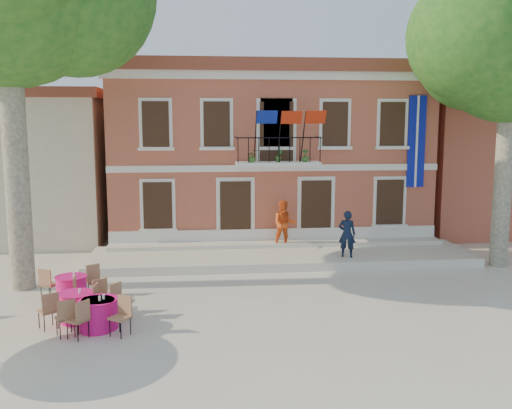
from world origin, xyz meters
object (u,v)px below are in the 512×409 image
(pedestrian_orange, at_px, (284,224))
(cafe_table_3, at_px, (71,288))
(plane_tree_east, at_px, (512,47))
(cafe_table_1, at_px, (101,312))
(pedestrian_navy, at_px, (347,234))
(cafe_table_0, at_px, (77,306))
(cafe_table_4, at_px, (97,314))

(pedestrian_orange, xyz_separation_m, cafe_table_3, (-6.89, -5.12, -0.78))
(plane_tree_east, distance_m, cafe_table_1, 15.71)
(plane_tree_east, xyz_separation_m, pedestrian_navy, (-5.38, 0.61, -6.44))
(pedestrian_orange, height_order, cafe_table_0, pedestrian_orange)
(pedestrian_navy, relative_size, pedestrian_orange, 0.92)
(plane_tree_east, bearing_deg, pedestrian_navy, 173.48)
(plane_tree_east, relative_size, cafe_table_1, 5.67)
(cafe_table_0, bearing_deg, pedestrian_orange, 46.40)
(pedestrian_navy, distance_m, cafe_table_0, 9.79)
(pedestrian_orange, xyz_separation_m, cafe_table_0, (-6.41, -6.74, -0.79))
(pedestrian_navy, distance_m, cafe_table_3, 9.51)
(cafe_table_0, distance_m, cafe_table_3, 1.69)
(pedestrian_navy, relative_size, cafe_table_1, 0.92)
(plane_tree_east, xyz_separation_m, cafe_table_0, (-13.78, -4.35, -7.16))
(pedestrian_navy, relative_size, cafe_table_0, 0.93)
(plane_tree_east, height_order, pedestrian_navy, plane_tree_east)
(pedestrian_navy, height_order, cafe_table_1, pedestrian_navy)
(pedestrian_orange, bearing_deg, cafe_table_3, -139.16)
(cafe_table_1, distance_m, cafe_table_4, 0.14)
(plane_tree_east, relative_size, cafe_table_0, 5.70)
(cafe_table_0, relative_size, cafe_table_3, 0.97)
(pedestrian_orange, xyz_separation_m, cafe_table_4, (-5.80, -7.42, -0.78))
(pedestrian_navy, relative_size, cafe_table_4, 0.90)
(cafe_table_4, bearing_deg, cafe_table_1, 56.42)
(pedestrian_navy, bearing_deg, cafe_table_1, 52.46)
(plane_tree_east, bearing_deg, cafe_table_0, -162.49)
(cafe_table_0, height_order, cafe_table_3, same)
(pedestrian_orange, bearing_deg, cafe_table_1, -123.85)
(pedestrian_orange, relative_size, cafe_table_0, 1.01)
(plane_tree_east, relative_size, cafe_table_3, 5.50)
(cafe_table_3, height_order, cafe_table_4, same)
(plane_tree_east, distance_m, cafe_table_0, 16.13)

